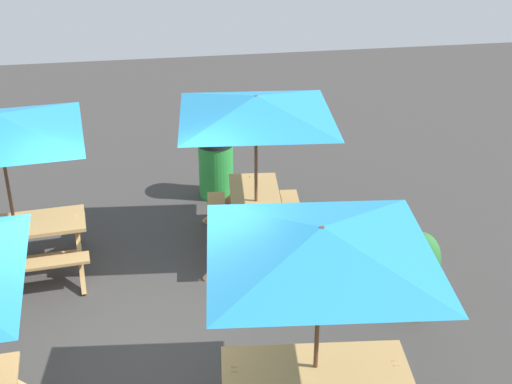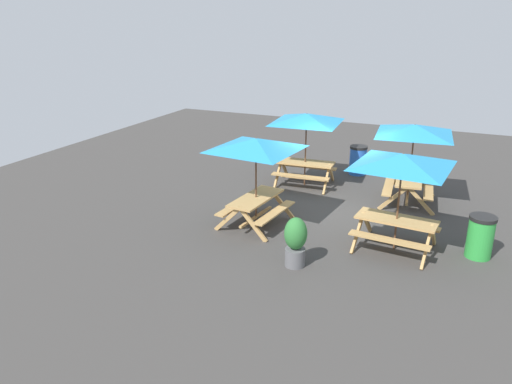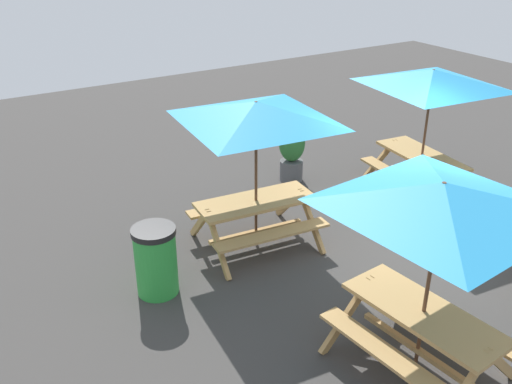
{
  "view_description": "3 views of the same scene",
  "coord_description": "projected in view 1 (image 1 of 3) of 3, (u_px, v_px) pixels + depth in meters",
  "views": [
    {
      "loc": [
        6.73,
        0.22,
        5.32
      ],
      "look_at": [
        -1.96,
        1.65,
        0.9
      ],
      "focal_mm": 50.0,
      "sensor_mm": 36.0,
      "label": 1
    },
    {
      "loc": [
        -3.25,
        12.53,
        5.18
      ],
      "look_at": [
        1.55,
        1.65,
        0.9
      ],
      "focal_mm": 35.0,
      "sensor_mm": 36.0,
      "label": 2
    },
    {
      "loc": [
        -5.97,
        -4.88,
        4.62
      ],
      "look_at": [
        -1.96,
        1.65,
        0.9
      ],
      "focal_mm": 40.0,
      "sensor_mm": 36.0,
      "label": 3
    }
  ],
  "objects": [
    {
      "name": "picnic_table_2",
      "position": [
        256.0,
        118.0,
        9.37
      ],
      "size": [
        2.82,
        2.82,
        2.34
      ],
      "rotation": [
        0.0,
        0.0,
        -0.09
      ],
      "color": "tan",
      "rests_on": "ground"
    },
    {
      "name": "trash_bin_green",
      "position": [
        216.0,
        167.0,
        11.56
      ],
      "size": [
        0.59,
        0.59,
        0.98
      ],
      "color": "green",
      "rests_on": "ground"
    },
    {
      "name": "picnic_table_1",
      "position": [
        321.0,
        258.0,
        6.27
      ],
      "size": [
        2.81,
        2.81,
        2.34
      ],
      "rotation": [
        0.0,
        0.0,
        1.47
      ],
      "color": "tan",
      "rests_on": "ground"
    },
    {
      "name": "potted_plant_0",
      "position": [
        418.0,
        272.0,
        8.62
      ],
      "size": [
        0.49,
        0.49,
        1.12
      ],
      "color": "#59595B",
      "rests_on": "ground"
    },
    {
      "name": "ground_plane",
      "position": [
        144.0,
        345.0,
        8.3
      ],
      "size": [
        24.0,
        24.0,
        0.0
      ],
      "primitive_type": "plane",
      "color": "#3D3A38",
      "rests_on": "ground"
    }
  ]
}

